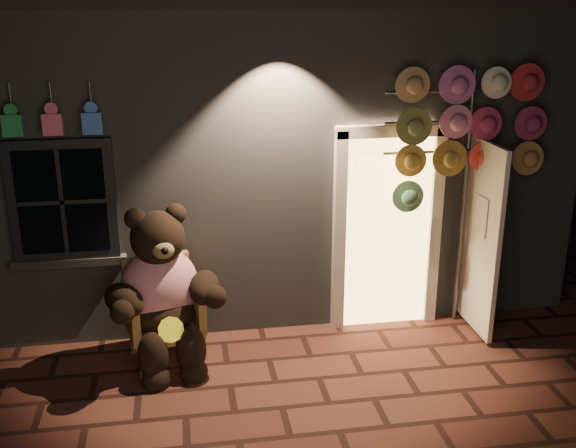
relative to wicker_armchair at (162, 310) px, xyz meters
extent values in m
plane|color=#572C21|center=(1.02, -1.07, -0.50)|extent=(60.00, 60.00, 0.00)
cube|color=slate|center=(1.02, 2.93, 1.15)|extent=(7.00, 5.00, 3.30)
cube|color=black|center=(-0.88, 0.39, 1.05)|extent=(1.00, 0.10, 1.20)
cube|color=black|center=(-0.88, 0.36, 1.05)|extent=(0.82, 0.06, 1.02)
cube|color=slate|center=(-0.88, 0.39, 0.42)|extent=(1.10, 0.14, 0.08)
cube|color=#F1BB6C|center=(2.37, 0.41, 0.55)|extent=(0.92, 0.10, 2.10)
cube|color=beige|center=(1.85, 0.37, 0.55)|extent=(0.12, 0.12, 2.20)
cube|color=beige|center=(2.89, 0.37, 0.55)|extent=(0.12, 0.12, 2.20)
cube|color=beige|center=(2.37, 0.37, 1.63)|extent=(1.16, 0.12, 0.12)
cube|color=beige|center=(3.27, 0.03, 0.55)|extent=(0.05, 0.80, 2.00)
cube|color=#248440|center=(-1.23, 0.31, 1.80)|extent=(0.18, 0.07, 0.20)
cylinder|color=#59595E|center=(-1.23, 0.37, 2.05)|extent=(0.02, 0.02, 0.25)
cube|color=#D25672|center=(-0.88, 0.31, 1.80)|extent=(0.18, 0.07, 0.20)
cylinder|color=#59595E|center=(-0.88, 0.37, 2.05)|extent=(0.02, 0.02, 0.25)
cube|color=#366BBF|center=(-0.53, 0.31, 1.80)|extent=(0.18, 0.07, 0.20)
cylinder|color=#59595E|center=(-0.53, 0.37, 2.05)|extent=(0.02, 0.02, 0.25)
cube|color=#AC7A42|center=(0.02, -0.08, -0.15)|extent=(0.78, 0.74, 0.09)
cube|color=#AC7A42|center=(-0.04, 0.20, 0.17)|extent=(0.66, 0.22, 0.66)
cube|color=#AC7A42|center=(-0.28, -0.17, 0.03)|extent=(0.20, 0.57, 0.38)
cube|color=#AC7A42|center=(0.32, -0.03, 0.03)|extent=(0.20, 0.57, 0.38)
cylinder|color=#AC7A42|center=(-0.20, -0.40, -0.35)|extent=(0.05, 0.05, 0.30)
cylinder|color=#AC7A42|center=(0.35, -0.28, -0.35)|extent=(0.05, 0.05, 0.30)
cylinder|color=#AC7A42|center=(-0.31, 0.12, -0.35)|extent=(0.05, 0.05, 0.30)
cylinder|color=#AC7A42|center=(0.24, 0.24, -0.35)|extent=(0.05, 0.05, 0.30)
ellipsoid|color=red|center=(-0.01, -0.02, 0.26)|extent=(0.87, 0.75, 0.79)
ellipsoid|color=black|center=(0.01, -0.11, 0.03)|extent=(0.72, 0.65, 0.37)
sphere|color=black|center=(0.01, -0.07, 0.78)|extent=(0.61, 0.61, 0.51)
sphere|color=black|center=(-0.19, -0.08, 0.98)|extent=(0.20, 0.20, 0.20)
sphere|color=black|center=(0.18, 0.00, 0.98)|extent=(0.20, 0.20, 0.20)
ellipsoid|color=olive|center=(0.06, -0.30, 0.74)|extent=(0.23, 0.18, 0.16)
ellipsoid|color=black|center=(-0.32, -0.34, 0.29)|extent=(0.52, 0.59, 0.29)
ellipsoid|color=black|center=(0.41, -0.17, 0.29)|extent=(0.35, 0.55, 0.29)
ellipsoid|color=black|center=(-0.09, -0.47, -0.24)|extent=(0.29, 0.29, 0.49)
ellipsoid|color=black|center=(0.26, -0.39, -0.24)|extent=(0.29, 0.29, 0.49)
sphere|color=black|center=(-0.07, -0.53, -0.44)|extent=(0.27, 0.27, 0.27)
sphere|color=black|center=(0.27, -0.46, -0.44)|extent=(0.27, 0.27, 0.27)
cylinder|color=yellow|center=(0.09, -0.43, 0.00)|extent=(0.26, 0.15, 0.23)
cylinder|color=#59595E|center=(3.17, 0.31, 0.86)|extent=(0.04, 0.04, 2.72)
cylinder|color=#59595E|center=(2.87, 0.29, 2.02)|extent=(1.21, 0.03, 0.03)
cylinder|color=#59595E|center=(2.87, 0.29, 1.72)|extent=(1.21, 0.03, 0.03)
cylinder|color=#59595E|center=(2.87, 0.29, 1.41)|extent=(1.21, 0.03, 0.03)
cylinder|color=tan|center=(2.52, 0.23, 2.07)|extent=(0.34, 0.11, 0.35)
cylinder|color=#D065A3|center=(2.92, 0.20, 2.07)|extent=(0.34, 0.11, 0.35)
cylinder|color=white|center=(3.32, 0.17, 2.07)|extent=(0.34, 0.11, 0.35)
cylinder|color=red|center=(3.73, 0.23, 2.07)|extent=(0.34, 0.11, 0.35)
cylinder|color=olive|center=(2.52, 0.20, 1.72)|extent=(0.34, 0.11, 0.35)
cylinder|color=pink|center=(2.92, 0.17, 1.72)|extent=(0.34, 0.11, 0.35)
cylinder|color=#CD3B6E|center=(3.32, 0.23, 1.72)|extent=(0.34, 0.11, 0.35)
cylinder|color=#A7335B|center=(3.73, 0.20, 1.72)|extent=(0.34, 0.11, 0.35)
cylinder|color=gold|center=(2.52, 0.17, 1.36)|extent=(0.34, 0.11, 0.35)
cylinder|color=olive|center=(2.92, 0.23, 1.36)|extent=(0.34, 0.11, 0.35)
cylinder|color=#FF4736|center=(3.32, 0.20, 1.36)|extent=(0.34, 0.11, 0.35)
cylinder|color=#C28D48|center=(3.73, 0.17, 1.36)|extent=(0.34, 0.11, 0.35)
cylinder|color=#578B5C|center=(2.52, 0.23, 1.01)|extent=(0.34, 0.11, 0.35)
camera|label=1|loc=(0.24, -6.07, 2.90)|focal=42.00mm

